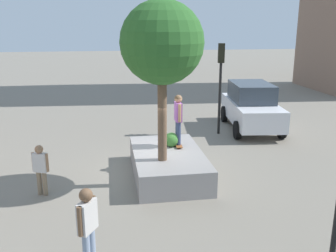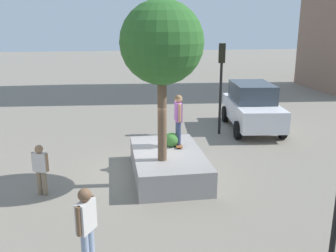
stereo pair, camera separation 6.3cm
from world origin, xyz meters
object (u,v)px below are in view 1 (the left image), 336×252
at_px(police_car, 251,106).
at_px(traffic_light_median, 221,73).
at_px(planter_ledge, 168,164).
at_px(plaza_tree, 162,44).
at_px(skateboarder, 178,116).
at_px(passerby_with_bag, 88,223).
at_px(skateboard, 178,144).
at_px(pedestrian_crossing, 41,167).

xyz_separation_m(police_car, traffic_light_median, (0.53, -1.75, 1.70)).
height_order(planter_ledge, traffic_light_median, traffic_light_median).
bearing_deg(plaza_tree, skateboarder, 149.98).
xyz_separation_m(plaza_tree, passerby_with_bag, (3.93, -2.12, -3.35)).
distance_m(skateboard, traffic_light_median, 5.13).
height_order(skateboard, pedestrian_crossing, pedestrian_crossing).
relative_size(skateboard, skateboarder, 0.46).
bearing_deg(skateboarder, planter_ledge, -37.12).
xyz_separation_m(skateboarder, police_car, (-4.45, 4.41, -0.77)).
bearing_deg(skateboard, skateboarder, -69.44).
relative_size(plaza_tree, police_car, 0.97).
height_order(planter_ledge, skateboarder, skateboarder).
height_order(planter_ledge, police_car, police_car).
height_order(skateboard, skateboarder, skateboarder).
relative_size(skateboarder, traffic_light_median, 0.42).
bearing_deg(skateboard, planter_ledge, -37.12).
bearing_deg(plaza_tree, skateboard, 149.98).
distance_m(plaza_tree, pedestrian_crossing, 5.04).
height_order(skateboard, police_car, police_car).
bearing_deg(planter_ledge, passerby_with_bag, -27.50).
distance_m(traffic_light_median, pedestrian_crossing, 9.09).
distance_m(skateboard, skateboarder, 1.02).
bearing_deg(skateboarder, traffic_light_median, 145.85).
relative_size(planter_ledge, skateboard, 4.89).
bearing_deg(pedestrian_crossing, skateboarder, 108.76).
distance_m(skateboarder, pedestrian_crossing, 4.73).
xyz_separation_m(plaza_tree, pedestrian_crossing, (0.21, -3.64, -3.48)).
relative_size(skateboarder, police_car, 0.35).
bearing_deg(passerby_with_bag, police_car, 143.06).
relative_size(traffic_light_median, passerby_with_bag, 2.30).
bearing_deg(pedestrian_crossing, skateboard, 108.76).
bearing_deg(police_car, pedestrian_crossing, -55.95).
height_order(plaza_tree, skateboarder, plaza_tree).
distance_m(skateboarder, traffic_light_median, 4.83).
bearing_deg(police_car, skateboard, -44.74).
bearing_deg(police_car, skateboarder, -44.74).
bearing_deg(planter_ledge, traffic_light_median, 145.45).
xyz_separation_m(planter_ledge, traffic_light_median, (-4.52, 3.11, 2.42)).
xyz_separation_m(skateboarder, pedestrian_crossing, (1.49, -4.38, -1.00)).
xyz_separation_m(skateboarder, passerby_with_bag, (5.21, -2.85, -0.86)).
height_order(planter_ledge, passerby_with_bag, passerby_with_bag).
relative_size(police_car, passerby_with_bag, 2.77).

